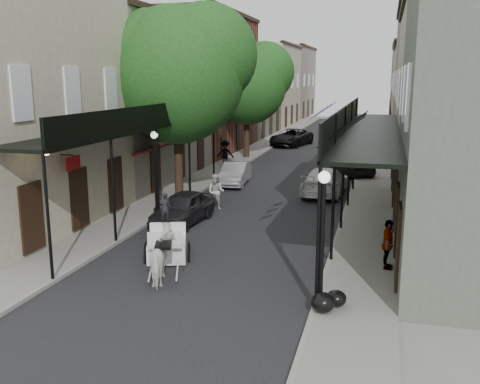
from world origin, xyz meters
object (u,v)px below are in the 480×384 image
Objects in this scene: car_left_near at (183,208)px; tree_near at (185,69)px; lamppost_right_far at (360,145)px; pedestrian_sidewalk_right at (388,244)px; pedestrian_sidewalk_left at (225,154)px; carriage at (167,230)px; car_left_far at (291,137)px; tree_far at (252,81)px; car_right_far at (352,163)px; car_right_near at (325,181)px; horse at (163,258)px; lamppost_left at (155,172)px; lamppost_right_near at (322,239)px; car_left_mid at (235,174)px; pedestrian_walking at (216,192)px.

tree_near is at bearing 113.25° from car_left_near.
pedestrian_sidewalk_right is at bearing -84.09° from lamppost_right_far.
pedestrian_sidewalk_right is at bearing 110.41° from pedestrian_sidewalk_left.
carriage is 0.45× the size of car_left_far.
tree_far is at bearing 76.87° from carriage.
car_left_near is at bearing 41.76° from car_right_far.
car_left_far is 20.43m from car_right_near.
pedestrian_sidewalk_left is 8.39m from car_right_far.
pedestrian_sidewalk_left is (-4.01, 19.94, 0.29)m from horse.
car_right_far is (-2.20, 17.41, -0.17)m from pedestrian_sidewalk_right.
car_left_far is at bearing 86.76° from lamppost_left.
pedestrian_sidewalk_left is (-0.68, 12.94, -1.01)m from lamppost_left.
horse is at bearing -90.00° from carriage.
tree_near is 2.41× the size of car_left_near.
carriage is at bearing -62.23° from lamppost_left.
lamppost_right_near is 0.75× the size of car_right_near.
tree_near is 1.76× the size of car_left_far.
tree_near is at bearing 23.54° from car_right_near.
lamppost_right_near is at bearing 157.60° from pedestrian_sidewalk_right.
car_right_near is at bearing 18.94° from pedestrian_sidewalk_right.
car_left_far is (-1.04, 31.33, -0.20)m from carriage.
car_right_near is (3.38, 13.75, -0.03)m from horse.
pedestrian_sidewalk_right is (7.36, 0.41, -0.04)m from carriage.
car_left_far reaches higher than car_left_mid.
pedestrian_walking is at bearing 121.10° from lamppost_right_near.
car_right_far is at bearing -52.40° from car_left_far.
car_left_far is at bearing 85.91° from tree_near.
lamppost_right_far reaches higher than car_left_mid.
car_left_far is (-0.60, 24.40, -0.08)m from pedestrian_walking.
tree_far reaches higher than lamppost_right_far.
tree_far is at bearing -101.95° from horse.
horse is at bearing 90.38° from pedestrian_sidewalk_left.
pedestrian_walking reaches higher than horse.
lamppost_right_near is at bearing -71.76° from car_left_mid.
lamppost_right_near is at bearing 98.60° from car_right_near.
lamppost_right_near is 10.03m from car_left_near.
tree_near is at bearing -81.14° from car_left_far.
car_left_far is (1.60, 22.33, -5.73)m from tree_near.
car_right_near is (4.16, 11.57, -0.25)m from carriage.
pedestrian_sidewalk_right is (1.70, -16.41, -1.12)m from lamppost_right_far.
pedestrian_sidewalk_left reaches higher than horse.
tree_near is 9.28m from car_right_near.
carriage is (2.64, -9.00, -5.52)m from tree_near.
car_right_near is at bearing 59.90° from car_left_near.
carriage is (-5.66, 3.18, -1.08)m from lamppost_right_near.
pedestrian_sidewalk_right is 0.36× the size of car_right_far.
tree_far reaches higher than pedestrian_sidewalk_right.
car_left_near is at bearing -85.01° from tree_far.
tree_far reaches higher than car_left_near.
car_right_near is 1.11× the size of car_right_far.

